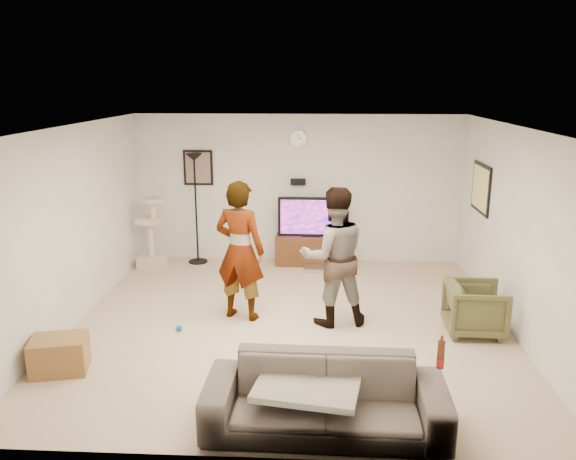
{
  "coord_description": "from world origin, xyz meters",
  "views": [
    {
      "loc": [
        0.34,
        -6.86,
        3.02
      ],
      "look_at": [
        -0.04,
        0.2,
        1.19
      ],
      "focal_mm": 35.81,
      "sensor_mm": 36.0,
      "label": 1
    }
  ],
  "objects_px": {
    "tv_stand": "(311,250)",
    "person_left": "(240,251)",
    "side_table": "(59,355)",
    "tv": "(311,217)",
    "floor_lamp": "(196,209)",
    "armchair": "(475,309)",
    "cat_tree": "(150,233)",
    "person_right": "(334,257)",
    "sofa": "(325,397)",
    "beer_bottle": "(441,355)"
  },
  "relations": [
    {
      "from": "tv_stand",
      "to": "person_left",
      "type": "bearing_deg",
      "value": -110.63
    },
    {
      "from": "tv_stand",
      "to": "side_table",
      "type": "height_order",
      "value": "tv_stand"
    },
    {
      "from": "tv_stand",
      "to": "tv",
      "type": "distance_m",
      "value": 0.58
    },
    {
      "from": "floor_lamp",
      "to": "tv_stand",
      "type": "bearing_deg",
      "value": 0.83
    },
    {
      "from": "side_table",
      "to": "armchair",
      "type": "bearing_deg",
      "value": 14.6
    },
    {
      "from": "tv_stand",
      "to": "cat_tree",
      "type": "relative_size",
      "value": 0.99
    },
    {
      "from": "tv",
      "to": "person_right",
      "type": "distance_m",
      "value": 2.48
    },
    {
      "from": "tv_stand",
      "to": "sofa",
      "type": "bearing_deg",
      "value": -87.64
    },
    {
      "from": "sofa",
      "to": "side_table",
      "type": "xyz_separation_m",
      "value": [
        -2.83,
        0.9,
        -0.12
      ]
    },
    {
      "from": "sofa",
      "to": "beer_bottle",
      "type": "height_order",
      "value": "beer_bottle"
    },
    {
      "from": "beer_bottle",
      "to": "side_table",
      "type": "xyz_separation_m",
      "value": [
        -3.81,
        0.9,
        -0.56
      ]
    },
    {
      "from": "sofa",
      "to": "side_table",
      "type": "bearing_deg",
      "value": 163.47
    },
    {
      "from": "person_left",
      "to": "beer_bottle",
      "type": "height_order",
      "value": "person_left"
    },
    {
      "from": "cat_tree",
      "to": "person_right",
      "type": "relative_size",
      "value": 0.67
    },
    {
      "from": "beer_bottle",
      "to": "tv",
      "type": "bearing_deg",
      "value": 103.82
    },
    {
      "from": "tv",
      "to": "sofa",
      "type": "bearing_deg",
      "value": -87.64
    },
    {
      "from": "person_right",
      "to": "side_table",
      "type": "height_order",
      "value": "person_right"
    },
    {
      "from": "tv_stand",
      "to": "person_left",
      "type": "relative_size",
      "value": 0.65
    },
    {
      "from": "tv_stand",
      "to": "cat_tree",
      "type": "bearing_deg",
      "value": -172.27
    },
    {
      "from": "tv_stand",
      "to": "tv",
      "type": "bearing_deg",
      "value": 0.0
    },
    {
      "from": "side_table",
      "to": "sofa",
      "type": "bearing_deg",
      "value": -17.73
    },
    {
      "from": "person_right",
      "to": "armchair",
      "type": "xyz_separation_m",
      "value": [
        1.74,
        -0.22,
        -0.57
      ]
    },
    {
      "from": "person_left",
      "to": "armchair",
      "type": "xyz_separation_m",
      "value": [
        2.94,
        -0.34,
        -0.6
      ]
    },
    {
      "from": "tv",
      "to": "side_table",
      "type": "bearing_deg",
      "value": -123.98
    },
    {
      "from": "floor_lamp",
      "to": "sofa",
      "type": "xyz_separation_m",
      "value": [
        2.14,
        -4.78,
        -0.62
      ]
    },
    {
      "from": "cat_tree",
      "to": "sofa",
      "type": "xyz_separation_m",
      "value": [
        2.84,
        -4.45,
        -0.29
      ]
    },
    {
      "from": "sofa",
      "to": "armchair",
      "type": "height_order",
      "value": "armchair"
    },
    {
      "from": "person_left",
      "to": "armchair",
      "type": "relative_size",
      "value": 2.62
    },
    {
      "from": "beer_bottle",
      "to": "side_table",
      "type": "height_order",
      "value": "beer_bottle"
    },
    {
      "from": "cat_tree",
      "to": "side_table",
      "type": "height_order",
      "value": "cat_tree"
    },
    {
      "from": "person_left",
      "to": "side_table",
      "type": "height_order",
      "value": "person_left"
    },
    {
      "from": "person_left",
      "to": "sofa",
      "type": "distance_m",
      "value": 2.75
    },
    {
      "from": "tv",
      "to": "floor_lamp",
      "type": "relative_size",
      "value": 0.6
    },
    {
      "from": "tv_stand",
      "to": "floor_lamp",
      "type": "bearing_deg",
      "value": -179.17
    },
    {
      "from": "floor_lamp",
      "to": "sofa",
      "type": "relative_size",
      "value": 0.87
    },
    {
      "from": "tv_stand",
      "to": "armchair",
      "type": "height_order",
      "value": "armchair"
    },
    {
      "from": "person_right",
      "to": "armchair",
      "type": "height_order",
      "value": "person_right"
    },
    {
      "from": "sofa",
      "to": "person_right",
      "type": "bearing_deg",
      "value": 88.28
    },
    {
      "from": "tv",
      "to": "beer_bottle",
      "type": "bearing_deg",
      "value": -76.18
    },
    {
      "from": "sofa",
      "to": "cat_tree",
      "type": "bearing_deg",
      "value": 123.8
    },
    {
      "from": "beer_bottle",
      "to": "armchair",
      "type": "bearing_deg",
      "value": 67.6
    },
    {
      "from": "tv",
      "to": "armchair",
      "type": "bearing_deg",
      "value": -52.48
    },
    {
      "from": "armchair",
      "to": "side_table",
      "type": "bearing_deg",
      "value": 106.29
    },
    {
      "from": "tv_stand",
      "to": "floor_lamp",
      "type": "xyz_separation_m",
      "value": [
        -1.94,
        -0.03,
        0.69
      ]
    },
    {
      "from": "cat_tree",
      "to": "beer_bottle",
      "type": "distance_m",
      "value": 5.87
    },
    {
      "from": "person_left",
      "to": "sofa",
      "type": "relative_size",
      "value": 0.85
    },
    {
      "from": "tv",
      "to": "beer_bottle",
      "type": "height_order",
      "value": "tv"
    },
    {
      "from": "tv_stand",
      "to": "person_left",
      "type": "distance_m",
      "value": 2.59
    },
    {
      "from": "cat_tree",
      "to": "armchair",
      "type": "xyz_separation_m",
      "value": [
        4.7,
        -2.32,
        -0.28
      ]
    },
    {
      "from": "person_right",
      "to": "side_table",
      "type": "xyz_separation_m",
      "value": [
        -2.95,
        -1.44,
        -0.7
      ]
    }
  ]
}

